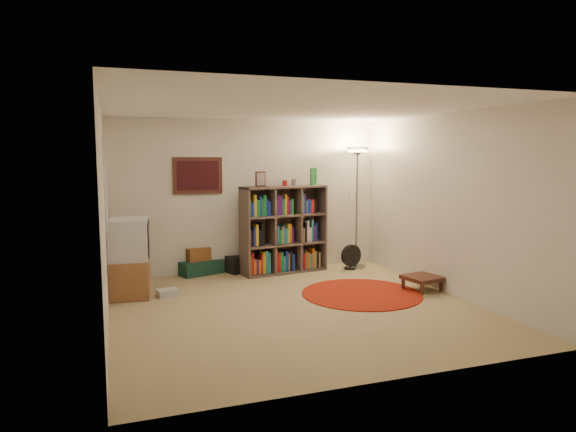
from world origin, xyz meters
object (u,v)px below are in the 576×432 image
object	(u,v)px
side_table	(422,278)
floor_fan	(351,257)
suitcase	(199,267)
tv_stand	(130,259)
bookshelf	(283,231)
floor_lamp	(357,168)

from	to	relation	value
side_table	floor_fan	bearing A→B (deg)	102.56
floor_fan	side_table	bearing A→B (deg)	-89.24
floor_fan	side_table	world-z (taller)	floor_fan
suitcase	side_table	world-z (taller)	suitcase
floor_fan	side_table	distance (m)	1.61
tv_stand	floor_fan	bearing A→B (deg)	13.05
bookshelf	floor_lamp	size ratio (longest dim) A/B	0.83
bookshelf	side_table	world-z (taller)	bookshelf
bookshelf	tv_stand	xyz separation A→B (m)	(-2.42, -0.65, -0.18)
tv_stand	side_table	world-z (taller)	tv_stand
bookshelf	tv_stand	bearing A→B (deg)	-173.50
tv_stand	side_table	xyz separation A→B (m)	(3.93, -1.11, -0.34)
tv_stand	suitcase	xyz separation A→B (m)	(1.11, 0.99, -0.40)
floor_lamp	side_table	bearing A→B (deg)	-82.98
suitcase	side_table	distance (m)	3.52
bookshelf	tv_stand	size ratio (longest dim) A/B	1.60
side_table	floor_lamp	bearing A→B (deg)	97.02
tv_stand	suitcase	bearing A→B (deg)	47.60
bookshelf	floor_lamp	xyz separation A→B (m)	(1.30, -0.08, 1.02)
bookshelf	floor_fan	distance (m)	1.27
bookshelf	floor_fan	xyz separation A→B (m)	(1.16, -0.18, -0.48)
bookshelf	tv_stand	distance (m)	2.51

